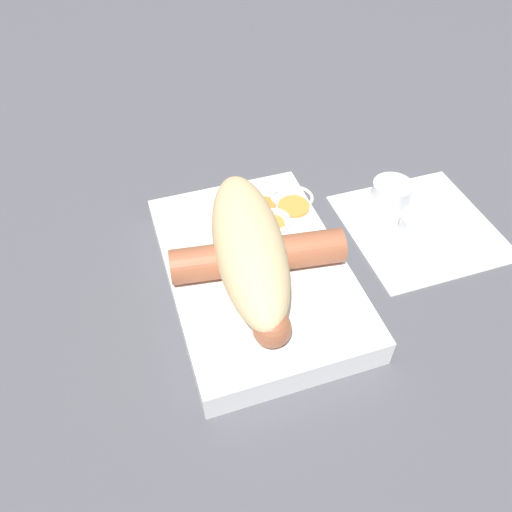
{
  "coord_description": "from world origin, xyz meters",
  "views": [
    {
      "loc": [
        0.3,
        -0.1,
        0.38
      ],
      "look_at": [
        0.0,
        0.0,
        0.04
      ],
      "focal_mm": 35.0,
      "sensor_mm": 36.0,
      "label": 1
    }
  ],
  "objects_px": {
    "condiment_cup_far": "(391,194)",
    "bread_roll": "(249,245)",
    "condiment_cup_near": "(421,227)",
    "food_tray": "(256,274)",
    "sausage": "(254,257)"
  },
  "relations": [
    {
      "from": "food_tray",
      "to": "condiment_cup_near",
      "type": "xyz_separation_m",
      "value": [
        -0.01,
        0.19,
        -0.0
      ]
    },
    {
      "from": "food_tray",
      "to": "sausage",
      "type": "relative_size",
      "value": 1.28
    },
    {
      "from": "bread_roll",
      "to": "sausage",
      "type": "height_order",
      "value": "bread_roll"
    },
    {
      "from": "bread_roll",
      "to": "food_tray",
      "type": "bearing_deg",
      "value": 86.19
    },
    {
      "from": "food_tray",
      "to": "condiment_cup_far",
      "type": "distance_m",
      "value": 0.2
    },
    {
      "from": "sausage",
      "to": "condiment_cup_far",
      "type": "xyz_separation_m",
      "value": [
        -0.07,
        0.19,
        -0.03
      ]
    },
    {
      "from": "food_tray",
      "to": "condiment_cup_far",
      "type": "height_order",
      "value": "food_tray"
    },
    {
      "from": "condiment_cup_far",
      "to": "bread_roll",
      "type": "bearing_deg",
      "value": -70.29
    },
    {
      "from": "food_tray",
      "to": "sausage",
      "type": "xyz_separation_m",
      "value": [
        0.01,
        -0.0,
        0.03
      ]
    },
    {
      "from": "bread_roll",
      "to": "condiment_cup_near",
      "type": "xyz_separation_m",
      "value": [
        -0.01,
        0.19,
        -0.05
      ]
    },
    {
      "from": "condiment_cup_near",
      "to": "condiment_cup_far",
      "type": "xyz_separation_m",
      "value": [
        -0.06,
        -0.0,
        0.0
      ]
    },
    {
      "from": "sausage",
      "to": "condiment_cup_far",
      "type": "relative_size",
      "value": 4.2
    },
    {
      "from": "food_tray",
      "to": "condiment_cup_far",
      "type": "xyz_separation_m",
      "value": [
        -0.07,
        0.18,
        -0.0
      ]
    },
    {
      "from": "sausage",
      "to": "condiment_cup_near",
      "type": "distance_m",
      "value": 0.19
    },
    {
      "from": "condiment_cup_far",
      "to": "food_tray",
      "type": "bearing_deg",
      "value": -69.5
    }
  ]
}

